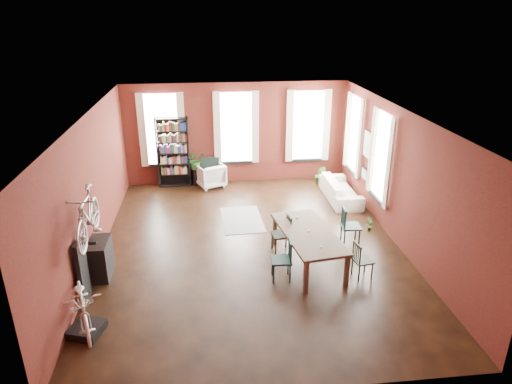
{
  "coord_description": "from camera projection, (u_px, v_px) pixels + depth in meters",
  "views": [
    {
      "loc": [
        -0.95,
        -9.59,
        5.3
      ],
      "look_at": [
        0.19,
        0.6,
        1.15
      ],
      "focal_mm": 32.0,
      "sensor_mm": 36.0,
      "label": 1
    }
  ],
  "objects": [
    {
      "name": "plant_small",
      "position": [
        369.0,
        228.0,
        11.67
      ],
      "size": [
        0.33,
        0.41,
        0.13
      ],
      "primitive_type": "imported",
      "rotation": [
        0.0,
        0.0,
        0.42
      ],
      "color": "#2E5D25",
      "rests_on": "ground"
    },
    {
      "name": "room",
      "position": [
        258.0,
        153.0,
        10.71
      ],
      "size": [
        9.0,
        9.04,
        3.22
      ],
      "color": "black",
      "rests_on": "ground"
    },
    {
      "name": "bike_trainer",
      "position": [
        87.0,
        329.0,
        7.98
      ],
      "size": [
        0.66,
        0.66,
        0.15
      ],
      "primitive_type": "cube",
      "rotation": [
        0.0,
        0.0,
        -0.3
      ],
      "color": "black",
      "rests_on": "ground"
    },
    {
      "name": "dining_chair_a",
      "position": [
        281.0,
        260.0,
        9.44
      ],
      "size": [
        0.44,
        0.44,
        0.9
      ],
      "primitive_type": "cube",
      "rotation": [
        0.0,
        0.0,
        -1.63
      ],
      "color": "#183635",
      "rests_on": "ground"
    },
    {
      "name": "bike_wall_rack",
      "position": [
        83.0,
        271.0,
        8.67
      ],
      "size": [
        0.16,
        0.6,
        1.3
      ],
      "primitive_type": "cube",
      "color": "black",
      "rests_on": "ground"
    },
    {
      "name": "plant_on_stand",
      "position": [
        195.0,
        162.0,
        14.42
      ],
      "size": [
        0.74,
        0.77,
        0.48
      ],
      "primitive_type": "imported",
      "rotation": [
        0.0,
        0.0,
        0.4
      ],
      "color": "#285A24",
      "rests_on": "plant_stand"
    },
    {
      "name": "bookshelf",
      "position": [
        173.0,
        152.0,
        14.26
      ],
      "size": [
        1.0,
        0.32,
        2.2
      ],
      "primitive_type": "cube",
      "color": "black",
      "rests_on": "ground"
    },
    {
      "name": "cream_sofa",
      "position": [
        341.0,
        186.0,
        13.47
      ],
      "size": [
        0.61,
        2.08,
        0.81
      ],
      "primitive_type": "imported",
      "rotation": [
        0.0,
        0.0,
        1.57
      ],
      "color": "beige",
      "rests_on": "ground"
    },
    {
      "name": "dining_chair_d",
      "position": [
        351.0,
        226.0,
        10.86
      ],
      "size": [
        0.46,
        0.46,
        0.95
      ],
      "primitive_type": "cube",
      "rotation": [
        0.0,
        0.0,
        1.51
      ],
      "color": "#1A3A38",
      "rests_on": "ground"
    },
    {
      "name": "console_table",
      "position": [
        100.0,
        258.0,
        9.6
      ],
      "size": [
        0.4,
        0.8,
        0.8
      ],
      "primitive_type": "cube",
      "color": "black",
      "rests_on": "ground"
    },
    {
      "name": "plant_stand",
      "position": [
        196.0,
        176.0,
        14.64
      ],
      "size": [
        0.35,
        0.35,
        0.54
      ],
      "primitive_type": "cube",
      "rotation": [
        0.0,
        0.0,
        0.37
      ],
      "color": "black",
      "rests_on": "ground"
    },
    {
      "name": "bicycle_floor",
      "position": [
        80.0,
        286.0,
        7.65
      ],
      "size": [
        0.82,
        1.0,
        1.64
      ],
      "primitive_type": "imported",
      "rotation": [
        0.0,
        0.0,
        0.33
      ],
      "color": "silver",
      "rests_on": "bike_trainer"
    },
    {
      "name": "striped_rug",
      "position": [
        242.0,
        220.0,
        12.28
      ],
      "size": [
        1.13,
        1.74,
        0.01
      ],
      "primitive_type": "cube",
      "rotation": [
        0.0,
        0.0,
        0.04
      ],
      "color": "black",
      "rests_on": "ground"
    },
    {
      "name": "dining_table",
      "position": [
        308.0,
        248.0,
        10.05
      ],
      "size": [
        1.36,
        2.42,
        0.78
      ],
      "primitive_type": "cube",
      "rotation": [
        0.0,
        0.0,
        0.14
      ],
      "color": "brown",
      "rests_on": "ground"
    },
    {
      "name": "bicycle_hung",
      "position": [
        85.0,
        199.0,
        8.14
      ],
      "size": [
        0.47,
        1.0,
        1.66
      ],
      "primitive_type": "imported",
      "color": "#A5A8AD",
      "rests_on": "bike_wall_rack"
    },
    {
      "name": "plant_by_sofa",
      "position": [
        320.0,
        180.0,
        14.72
      ],
      "size": [
        0.57,
        0.71,
        0.28
      ],
      "primitive_type": "imported",
      "rotation": [
        0.0,
        0.0,
        -0.42
      ],
      "color": "#355F26",
      "rests_on": "ground"
    },
    {
      "name": "dining_chair_b",
      "position": [
        281.0,
        234.0,
        10.5
      ],
      "size": [
        0.46,
        0.46,
        0.91
      ],
      "primitive_type": "cube",
      "rotation": [
        0.0,
        0.0,
        -1.47
      ],
      "color": "black",
      "rests_on": "ground"
    },
    {
      "name": "dining_chair_c",
      "position": [
        363.0,
        260.0,
        9.53
      ],
      "size": [
        0.43,
        0.43,
        0.81
      ],
      "primitive_type": "cube",
      "rotation": [
        0.0,
        0.0,
        1.74
      ],
      "color": "black",
      "rests_on": "ground"
    },
    {
      "name": "white_armchair",
      "position": [
        210.0,
        174.0,
        14.45
      ],
      "size": [
        1.02,
        0.99,
        0.82
      ],
      "primitive_type": "imported",
      "rotation": [
        0.0,
        0.0,
        3.53
      ],
      "color": "silver",
      "rests_on": "ground"
    }
  ]
}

